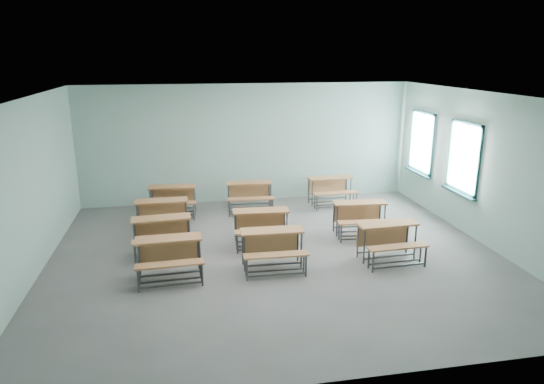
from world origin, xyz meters
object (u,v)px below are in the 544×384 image
(desk_unit_r0c2, at_px, (389,237))
(desk_unit_r1c1, at_px, (261,222))
(desk_unit_r2c0, at_px, (162,211))
(desk_unit_r3c0, at_px, (173,196))
(desk_unit_r1c0, at_px, (162,230))
(desk_unit_r1c2, at_px, (361,214))
(desk_unit_r3c1, at_px, (250,192))
(desk_unit_r0c0, at_px, (169,252))
(desk_unit_r3c2, at_px, (331,187))
(desk_unit_r0c1, at_px, (273,244))

(desk_unit_r0c2, distance_m, desk_unit_r1c1, 2.67)
(desk_unit_r2c0, height_order, desk_unit_r3c0, same)
(desk_unit_r1c0, relative_size, desk_unit_r3c0, 0.99)
(desk_unit_r3c0, bearing_deg, desk_unit_r1c1, -46.70)
(desk_unit_r1c2, distance_m, desk_unit_r3c1, 3.11)
(desk_unit_r1c1, bearing_deg, desk_unit_r2c0, 154.94)
(desk_unit_r0c0, bearing_deg, desk_unit_r1c1, 31.98)
(desk_unit_r1c1, height_order, desk_unit_r3c2, same)
(desk_unit_r1c0, bearing_deg, desk_unit_r1c2, 0.08)
(desk_unit_r0c1, relative_size, desk_unit_r3c1, 0.98)
(desk_unit_r0c0, distance_m, desk_unit_r0c1, 1.92)
(desk_unit_r0c2, xyz_separation_m, desk_unit_r3c2, (-0.02, 3.78, 0.00))
(desk_unit_r3c0, relative_size, desk_unit_r3c2, 1.02)
(desk_unit_r2c0, distance_m, desk_unit_r3c1, 2.51)
(desk_unit_r0c1, bearing_deg, desk_unit_r3c1, 90.25)
(desk_unit_r1c1, relative_size, desk_unit_r3c0, 0.99)
(desk_unit_r1c2, bearing_deg, desk_unit_r3c0, 157.11)
(desk_unit_r0c0, relative_size, desk_unit_r1c0, 0.99)
(desk_unit_r3c1, bearing_deg, desk_unit_r3c2, 6.40)
(desk_unit_r2c0, relative_size, desk_unit_r3c0, 0.96)
(desk_unit_r3c0, height_order, desk_unit_r3c2, same)
(desk_unit_r0c2, distance_m, desk_unit_r3c1, 4.29)
(desk_unit_r0c2, relative_size, desk_unit_r2c0, 1.02)
(desk_unit_r0c1, distance_m, desk_unit_r3c2, 4.38)
(desk_unit_r1c0, distance_m, desk_unit_r3c2, 5.10)
(desk_unit_r0c2, relative_size, desk_unit_r3c2, 1.00)
(desk_unit_r1c1, distance_m, desk_unit_r2c0, 2.39)
(desk_unit_r0c2, relative_size, desk_unit_r1c2, 0.98)
(desk_unit_r1c0, height_order, desk_unit_r3c0, same)
(desk_unit_r3c2, bearing_deg, desk_unit_r3c0, 179.49)
(desk_unit_r0c2, xyz_separation_m, desk_unit_r2c0, (-4.44, 2.43, 0.00))
(desk_unit_r1c1, relative_size, desk_unit_r1c2, 0.99)
(desk_unit_r0c0, bearing_deg, desk_unit_r3c2, 39.52)
(desk_unit_r1c2, xyz_separation_m, desk_unit_r3c0, (-4.16, 2.17, 0.00))
(desk_unit_r2c0, bearing_deg, desk_unit_r3c2, 16.05)
(desk_unit_r1c1, relative_size, desk_unit_r3c1, 1.00)
(desk_unit_r0c1, height_order, desk_unit_r0c2, same)
(desk_unit_r1c1, bearing_deg, desk_unit_r1c2, 7.29)
(desk_unit_r1c0, height_order, desk_unit_r2c0, same)
(desk_unit_r3c1, relative_size, desk_unit_r3c2, 1.01)
(desk_unit_r1c1, relative_size, desk_unit_r2c0, 1.03)
(desk_unit_r0c2, distance_m, desk_unit_r1c2, 1.45)
(desk_unit_r0c2, bearing_deg, desk_unit_r3c2, 87.24)
(desk_unit_r0c2, distance_m, desk_unit_r3c0, 5.56)
(desk_unit_r0c2, bearing_deg, desk_unit_r1c2, 89.02)
(desk_unit_r0c2, relative_size, desk_unit_r3c0, 0.99)
(desk_unit_r0c1, xyz_separation_m, desk_unit_r3c2, (2.30, 3.73, 0.00))
(desk_unit_r1c1, height_order, desk_unit_r1c2, same)
(desk_unit_r2c0, distance_m, desk_unit_r3c2, 4.63)
(desk_unit_r0c2, bearing_deg, desk_unit_r0c0, 177.15)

